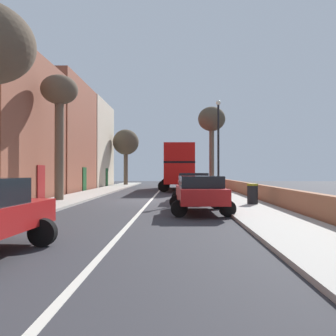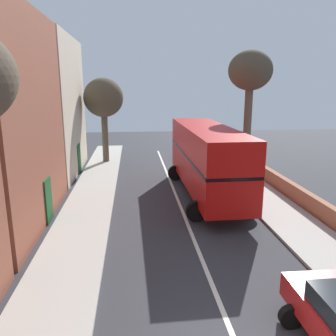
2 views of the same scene
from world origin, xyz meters
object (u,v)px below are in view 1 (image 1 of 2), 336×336
parked_car_red_right_1 (199,191)px  lamppost_right (218,140)px  parked_car_red_right_0 (193,185)px  litter_bin_right (253,194)px  street_tree_right_1 (212,122)px  double_decker_bus (178,165)px  street_tree_left_4 (126,143)px  street_tree_left_2 (59,100)px

parked_car_red_right_1 → lamppost_right: 8.98m
parked_car_red_right_0 → parked_car_red_right_1: bearing=-90.0°
litter_bin_right → street_tree_right_1: bearing=90.2°
parked_car_red_right_0 → double_decker_bus: bearing=93.6°
double_decker_bus → street_tree_left_4: bearing=123.5°
double_decker_bus → litter_bin_right: 16.10m
street_tree_right_1 → lamppost_right: (-0.94, -13.53, -3.17)m
parked_car_red_right_0 → parked_car_red_right_1: size_ratio=0.93×
parked_car_red_right_0 → street_tree_left_4: bearing=108.0°
parked_car_red_right_0 → street_tree_left_4: size_ratio=0.63×
double_decker_bus → litter_bin_right: bearing=-77.0°
street_tree_left_4 → litter_bin_right: (10.05, -25.32, -4.65)m
street_tree_left_2 → litter_bin_right: street_tree_left_2 is taller
street_tree_left_4 → lamppost_right: (9.05, -19.71, -1.47)m
street_tree_left_2 → lamppost_right: 10.21m
street_tree_right_1 → double_decker_bus: bearing=-135.0°
street_tree_left_2 → street_tree_right_1: bearing=58.2°
litter_bin_right → street_tree_left_2: bearing=167.3°
street_tree_right_1 → street_tree_left_2: (-10.40, -16.79, -1.14)m
street_tree_left_2 → litter_bin_right: size_ratio=7.10×
litter_bin_right → parked_car_red_right_1: bearing=-136.1°
street_tree_left_2 → litter_bin_right: 11.92m
double_decker_bus → parked_car_red_right_0: (0.80, -12.57, -1.41)m
parked_car_red_right_0 → litter_bin_right: (2.80, -3.03, -0.31)m
street_tree_right_1 → street_tree_left_4: street_tree_right_1 is taller
double_decker_bus → litter_bin_right: (3.60, -15.60, -1.73)m
parked_car_red_right_0 → street_tree_left_4: 23.84m
parked_car_red_right_1 → litter_bin_right: bearing=43.9°
street_tree_right_1 → litter_bin_right: size_ratio=8.41×
parked_car_red_right_1 → litter_bin_right: parked_car_red_right_1 is taller
street_tree_left_2 → street_tree_left_4: bearing=89.0°
parked_car_red_right_0 → litter_bin_right: size_ratio=4.31×
street_tree_left_4 → lamppost_right: bearing=-65.3°
double_decker_bus → litter_bin_right: double_decker_bus is taller
street_tree_right_1 → street_tree_left_4: 11.87m
street_tree_left_4 → lamppost_right: street_tree_left_4 is taller
parked_car_red_right_1 → litter_bin_right: size_ratio=4.65×
parked_car_red_right_1 → street_tree_left_4: bearing=104.5°
street_tree_left_2 → parked_car_red_right_0: bearing=5.0°
parked_car_red_right_0 → street_tree_right_1: (2.74, 16.11, 6.04)m
parked_car_red_right_0 → street_tree_right_1: bearing=80.3°
parked_car_red_right_1 → street_tree_left_2: street_tree_left_2 is taller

